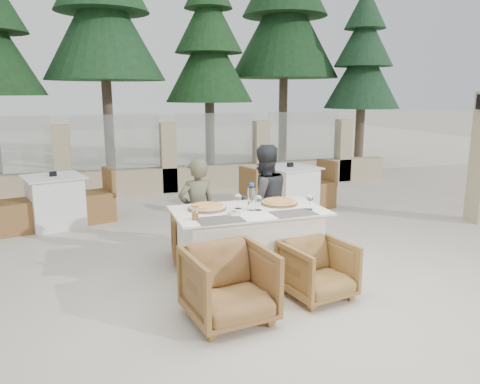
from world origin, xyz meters
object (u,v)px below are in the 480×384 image
object	(u,v)px
beer_glass_right	(254,196)
diner_right	(264,202)
pizza_left	(207,207)
armchair_far_left	(198,237)
wine_glass_corner	(310,201)
olive_dish	(234,213)
wine_glass_near	(258,202)
armchair_near_left	(229,285)
bg_table_b	(290,189)
dining_table	(249,244)
pizza_right	(279,202)
diner_left	(197,212)
armchair_far_right	(255,234)
armchair_near_right	(318,270)
bg_table_a	(55,201)
beer_glass_left	(195,213)
wine_glass_centre	(238,200)
water_bottle	(252,196)

from	to	relation	value
beer_glass_right	diner_right	distance (m)	0.38
pizza_left	armchair_far_left	world-z (taller)	pizza_left
wine_glass_corner	olive_dish	world-z (taller)	wine_glass_corner
pizza_left	wine_glass_near	size ratio (longest dim) A/B	2.20
armchair_near_left	bg_table_b	size ratio (longest dim) A/B	0.45
dining_table	armchair_far_left	bearing A→B (deg)	118.72
dining_table	pizza_right	bearing A→B (deg)	16.64
pizza_right	diner_left	bearing A→B (deg)	147.40
wine_glass_near	beer_glass_right	size ratio (longest dim) A/B	1.41
pizza_right	beer_glass_right	size ratio (longest dim) A/B	3.13
armchair_far_right	bg_table_b	size ratio (longest dim) A/B	0.36
wine_glass_corner	armchair_near_right	xyz separation A→B (m)	(-0.13, -0.47, -0.58)
beer_glass_right	armchair_near_left	distance (m)	1.44
dining_table	wine_glass_corner	size ratio (longest dim) A/B	8.70
dining_table	wine_glass_near	distance (m)	0.49
olive_dish	bg_table_a	world-z (taller)	olive_dish
beer_glass_left	bg_table_a	world-z (taller)	beer_glass_left
olive_dish	wine_glass_centre	bearing A→B (deg)	62.40
bg_table_a	armchair_far_right	bearing A→B (deg)	-57.09
water_bottle	wine_glass_corner	bearing A→B (deg)	-17.03
water_bottle	armchair_near_left	xyz separation A→B (m)	(-0.51, -0.84, -0.58)
pizza_left	wine_glass_near	world-z (taller)	wine_glass_near
beer_glass_left	bg_table_a	size ratio (longest dim) A/B	0.08
pizza_right	wine_glass_corner	world-z (taller)	wine_glass_corner
beer_glass_right	armchair_far_left	world-z (taller)	beer_glass_right
pizza_right	wine_glass_near	world-z (taller)	wine_glass_near
wine_glass_centre	armchair_near_right	xyz separation A→B (m)	(0.58, -0.74, -0.58)
water_bottle	armchair_far_left	distance (m)	1.04
beer_glass_left	armchair_far_left	xyz separation A→B (m)	(0.24, 0.92, -0.54)
olive_dish	bg_table_a	distance (m)	3.54
pizza_right	diner_left	xyz separation A→B (m)	(-0.82, 0.52, -0.17)
dining_table	pizza_left	distance (m)	0.60
pizza_left	armchair_far_left	size ratio (longest dim) A/B	0.62
beer_glass_left	diner_left	size ratio (longest dim) A/B	0.10
pizza_left	armchair_near_right	distance (m)	1.32
dining_table	armchair_far_right	size ratio (longest dim) A/B	2.71
armchair_near_left	bg_table_a	distance (m)	4.01
wine_glass_near	wine_glass_corner	xyz separation A→B (m)	(0.53, -0.14, 0.00)
wine_glass_near	armchair_near_left	bearing A→B (deg)	-125.60
armchair_far_left	bg_table_a	xyz separation A→B (m)	(-1.70, 2.11, 0.09)
wine_glass_corner	diner_left	distance (m)	1.35
armchair_near_right	diner_right	bearing A→B (deg)	83.25
diner_left	bg_table_a	world-z (taller)	diner_left
pizza_left	bg_table_b	bearing A→B (deg)	49.54
pizza_left	wine_glass_centre	bearing A→B (deg)	-12.25
armchair_far_left	pizza_left	bearing A→B (deg)	94.87
dining_table	water_bottle	xyz separation A→B (m)	(0.02, -0.02, 0.53)
pizza_right	diner_right	xyz separation A→B (m)	(-0.00, 0.47, -0.10)
pizza_left	diner_left	xyz separation A→B (m)	(0.00, 0.50, -0.17)
armchair_near_right	diner_right	xyz separation A→B (m)	(-0.09, 1.26, 0.41)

